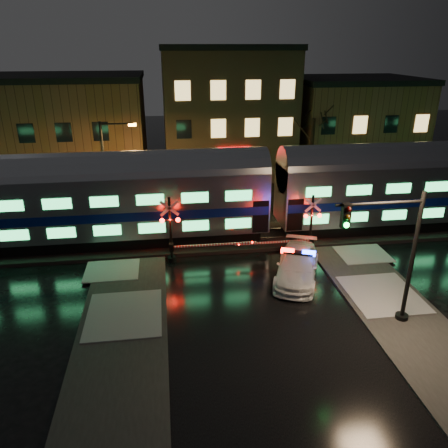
{
  "coord_description": "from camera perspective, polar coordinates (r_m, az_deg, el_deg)",
  "views": [
    {
      "loc": [
        -4.23,
        -21.0,
        12.01
      ],
      "look_at": [
        -0.94,
        2.5,
        2.2
      ],
      "focal_mm": 35.0,
      "sensor_mm": 36.0,
      "label": 1
    }
  ],
  "objects": [
    {
      "name": "ground",
      "position": [
        24.56,
        3.01,
        -6.85
      ],
      "size": [
        120.0,
        120.0,
        0.0
      ],
      "primitive_type": "plane",
      "color": "black",
      "rests_on": "ground"
    },
    {
      "name": "ballast",
      "position": [
        28.9,
        1.16,
        -1.84
      ],
      "size": [
        90.0,
        4.2,
        0.24
      ],
      "primitive_type": "cube",
      "color": "black",
      "rests_on": "ground"
    },
    {
      "name": "sidewalk_left",
      "position": [
        19.32,
        -13.51,
        -16.51
      ],
      "size": [
        4.0,
        20.0,
        0.12
      ],
      "primitive_type": "cube",
      "color": "#2D2D2D",
      "rests_on": "ground"
    },
    {
      "name": "sidewalk_right",
      "position": [
        21.98,
        23.49,
        -12.61
      ],
      "size": [
        4.0,
        20.0,
        0.12
      ],
      "primitive_type": "cube",
      "color": "#2D2D2D",
      "rests_on": "ground"
    },
    {
      "name": "building_left",
      "position": [
        44.52,
        -19.62,
        11.49
      ],
      "size": [
        14.0,
        10.0,
        9.0
      ],
      "primitive_type": "cube",
      "color": "brown",
      "rests_on": "ground"
    },
    {
      "name": "building_mid",
      "position": [
        44.39,
        0.18,
        14.36
      ],
      "size": [
        12.0,
        11.0,
        11.5
      ],
      "primitive_type": "cube",
      "color": "brown",
      "rests_on": "ground"
    },
    {
      "name": "building_right",
      "position": [
        47.74,
        16.28,
        12.24
      ],
      "size": [
        12.0,
        10.0,
        8.5
      ],
      "primitive_type": "cube",
      "color": "brown",
      "rests_on": "ground"
    },
    {
      "name": "train",
      "position": [
        28.23,
        6.41,
        4.52
      ],
      "size": [
        51.0,
        3.12,
        5.92
      ],
      "color": "black",
      "rests_on": "ballast"
    },
    {
      "name": "police_car",
      "position": [
        24.32,
        9.54,
        -5.4
      ],
      "size": [
        3.95,
        5.69,
        1.7
      ],
      "rotation": [
        0.0,
        0.0,
        -0.38
      ],
      "color": "white",
      "rests_on": "ground"
    },
    {
      "name": "crossing_signal_right",
      "position": [
        26.84,
        10.57,
        -0.89
      ],
      "size": [
        5.32,
        0.64,
        3.76
      ],
      "color": "black",
      "rests_on": "ground"
    },
    {
      "name": "crossing_signal_left",
      "position": [
        25.5,
        -6.15,
        -1.6
      ],
      "size": [
        5.7,
        0.65,
        4.04
      ],
      "color": "black",
      "rests_on": "ground"
    },
    {
      "name": "traffic_light",
      "position": [
        20.45,
        21.09,
        -4.11
      ],
      "size": [
        4.12,
        0.72,
        6.37
      ],
      "rotation": [
        0.0,
        0.0,
        -0.21
      ],
      "color": "black",
      "rests_on": "ground"
    },
    {
      "name": "streetlight",
      "position": [
        31.24,
        -14.88,
        7.23
      ],
      "size": [
        2.44,
        0.26,
        7.29
      ],
      "color": "black",
      "rests_on": "ground"
    }
  ]
}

